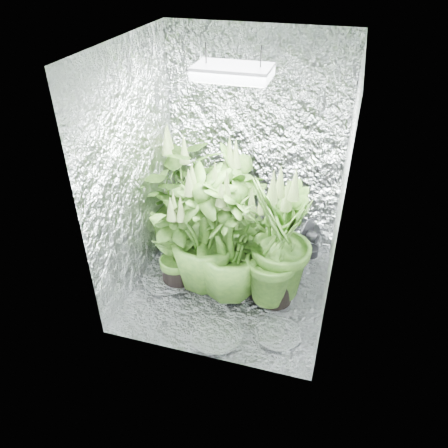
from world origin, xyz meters
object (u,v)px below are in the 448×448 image
circulation_fan (309,240)px  plant_h (203,232)px  plant_a (179,191)px  plant_c (281,237)px  plant_e (248,240)px  plant_g (279,245)px  grow_lamp (233,72)px  plant_b (237,206)px  plant_f (175,242)px  plant_d (230,242)px

circulation_fan → plant_h: bearing=-121.7°
plant_a → plant_c: size_ratio=1.28×
plant_h → circulation_fan: size_ratio=3.06×
plant_c → plant_e: plant_c is taller
plant_c → plant_h: size_ratio=0.86×
plant_a → plant_g: 1.19m
plant_c → plant_h: bearing=-159.9°
plant_c → plant_e: 0.28m
grow_lamp → plant_b: size_ratio=0.43×
plant_a → circulation_fan: plant_a is taller
plant_e → circulation_fan: plant_e is taller
plant_f → circulation_fan: (1.05, 0.73, -0.28)m
plant_b → plant_d: bearing=-80.8°
grow_lamp → plant_a: bearing=141.5°
plant_e → plant_f: (-0.57, -0.24, 0.03)m
plant_c → circulation_fan: 0.56m
plant_d → plant_h: plant_h is taller
plant_a → plant_e: (0.75, -0.36, -0.16)m
plant_f → plant_g: 0.87m
plant_e → plant_h: 0.40m
plant_c → plant_d: bearing=-142.7°
plant_d → plant_h: bearing=167.0°
plant_e → grow_lamp: bearing=-127.0°
plant_a → plant_c: plant_a is taller
plant_d → circulation_fan: (0.58, 0.71, -0.36)m
plant_d → plant_h: (-0.24, 0.06, 0.02)m
grow_lamp → circulation_fan: bearing=46.8°
plant_d → plant_g: plant_g is taller
plant_d → plant_b: bearing=99.2°
plant_a → plant_d: plant_a is taller
plant_e → plant_g: size_ratio=0.71×
plant_b → plant_e: 0.38m
plant_b → plant_c: size_ratio=1.18×
plant_c → plant_f: (-0.84, -0.30, -0.02)m
plant_c → circulation_fan: (0.21, 0.43, -0.30)m
plant_h → plant_c: bearing=20.1°
grow_lamp → plant_f: (-0.46, -0.10, -1.39)m
plant_c → plant_b: bearing=150.8°
plant_a → plant_h: size_ratio=1.10×
plant_b → plant_f: 0.68m
plant_c → plant_f: 0.89m
grow_lamp → plant_d: size_ratio=0.45×
plant_a → plant_g: (1.04, -0.58, 0.00)m
plant_f → plant_g: size_ratio=0.79×
plant_a → plant_e: plant_a is taller
plant_b → plant_c: (0.45, -0.25, -0.08)m
grow_lamp → plant_g: (0.40, -0.07, -1.26)m
plant_a → circulation_fan: size_ratio=3.37×
plant_f → plant_c: bearing=19.6°
plant_c → plant_h: (-0.61, -0.22, 0.08)m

